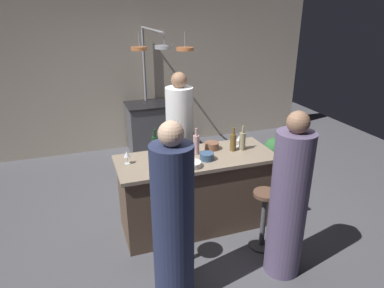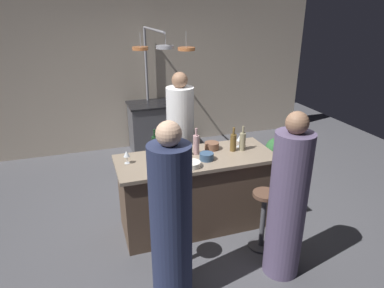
% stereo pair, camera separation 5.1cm
% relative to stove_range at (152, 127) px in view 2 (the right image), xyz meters
% --- Properties ---
extents(ground_plane, '(9.00, 9.00, 0.00)m').
position_rel_stove_range_xyz_m(ground_plane, '(0.00, -2.45, -0.45)').
color(ground_plane, '#4C4C51').
extents(back_wall, '(6.40, 0.16, 2.60)m').
position_rel_stove_range_xyz_m(back_wall, '(0.00, 0.40, 0.85)').
color(back_wall, '#BCAD99').
rests_on(back_wall, ground_plane).
extents(kitchen_island, '(1.80, 0.72, 0.90)m').
position_rel_stove_range_xyz_m(kitchen_island, '(0.00, -2.45, 0.01)').
color(kitchen_island, brown).
rests_on(kitchen_island, ground_plane).
extents(stove_range, '(0.80, 0.64, 0.89)m').
position_rel_stove_range_xyz_m(stove_range, '(0.00, 0.00, 0.00)').
color(stove_range, '#47474C').
rests_on(stove_range, ground_plane).
extents(chef, '(0.36, 0.36, 1.71)m').
position_rel_stove_range_xyz_m(chef, '(0.06, -1.63, 0.35)').
color(chef, white).
rests_on(chef, ground_plane).
extents(bar_stool_right, '(0.28, 0.28, 0.68)m').
position_rel_stove_range_xyz_m(bar_stool_right, '(0.55, -3.07, -0.07)').
color(bar_stool_right, '#4C4C51').
rests_on(bar_stool_right, ground_plane).
extents(guest_right, '(0.35, 0.35, 1.66)m').
position_rel_stove_range_xyz_m(guest_right, '(0.55, -3.45, 0.33)').
color(guest_right, '#594C6B').
rests_on(guest_right, ground_plane).
extents(bar_stool_left, '(0.28, 0.28, 0.68)m').
position_rel_stove_range_xyz_m(bar_stool_left, '(-0.49, -3.07, -0.07)').
color(bar_stool_left, '#4C4C51').
rests_on(bar_stool_left, ground_plane).
extents(guest_left, '(0.36, 0.36, 1.69)m').
position_rel_stove_range_xyz_m(guest_left, '(-0.56, -3.43, 0.34)').
color(guest_left, '#262D4C').
rests_on(guest_left, ground_plane).
extents(overhead_pot_rack, '(0.89, 1.41, 2.17)m').
position_rel_stove_range_xyz_m(overhead_pot_rack, '(0.03, -0.53, 1.26)').
color(overhead_pot_rack, gray).
rests_on(overhead_pot_rack, ground_plane).
extents(potted_plant, '(0.36, 0.36, 0.52)m').
position_rel_stove_range_xyz_m(potted_plant, '(1.75, -1.37, -0.15)').
color(potted_plant, brown).
rests_on(potted_plant, ground_plane).
extents(pepper_mill, '(0.05, 0.05, 0.21)m').
position_rel_stove_range_xyz_m(pepper_mill, '(-0.22, -2.55, 0.56)').
color(pepper_mill, '#382319').
rests_on(pepper_mill, kitchen_island).
extents(wine_bottle_red, '(0.07, 0.07, 0.31)m').
position_rel_stove_range_xyz_m(wine_bottle_red, '(-0.42, -2.25, 0.57)').
color(wine_bottle_red, '#143319').
rests_on(wine_bottle_red, kitchen_island).
extents(wine_bottle_rose, '(0.07, 0.07, 0.31)m').
position_rel_stove_range_xyz_m(wine_bottle_rose, '(0.03, -2.37, 0.57)').
color(wine_bottle_rose, '#B78C8E').
rests_on(wine_bottle_rose, kitchen_island).
extents(wine_bottle_white, '(0.07, 0.07, 0.30)m').
position_rel_stove_range_xyz_m(wine_bottle_white, '(0.58, -2.43, 0.57)').
color(wine_bottle_white, gray).
rests_on(wine_bottle_white, kitchen_island).
extents(wine_bottle_dark, '(0.07, 0.07, 0.33)m').
position_rel_stove_range_xyz_m(wine_bottle_dark, '(-0.20, -2.40, 0.58)').
color(wine_bottle_dark, black).
rests_on(wine_bottle_dark, kitchen_island).
extents(wine_bottle_amber, '(0.07, 0.07, 0.29)m').
position_rel_stove_range_xyz_m(wine_bottle_amber, '(0.47, -2.42, 0.56)').
color(wine_bottle_amber, brown).
rests_on(wine_bottle_amber, kitchen_island).
extents(wine_glass_near_right_guest, '(0.07, 0.07, 0.15)m').
position_rel_stove_range_xyz_m(wine_glass_near_right_guest, '(-0.76, -2.37, 0.56)').
color(wine_glass_near_right_guest, silver).
rests_on(wine_glass_near_right_guest, kitchen_island).
extents(wine_glass_by_chef, '(0.07, 0.07, 0.15)m').
position_rel_stove_range_xyz_m(wine_glass_by_chef, '(0.59, -2.33, 0.56)').
color(wine_glass_by_chef, silver).
rests_on(wine_glass_by_chef, kitchen_island).
extents(wine_glass_near_left_guest, '(0.07, 0.07, 0.15)m').
position_rel_stove_range_xyz_m(wine_glass_near_left_guest, '(-0.30, -2.24, 0.56)').
color(wine_glass_near_left_guest, silver).
rests_on(wine_glass_near_left_guest, kitchen_island).
extents(mixing_bowl_ceramic, '(0.19, 0.19, 0.06)m').
position_rel_stove_range_xyz_m(mixing_bowl_ceramic, '(-0.13, -2.67, 0.48)').
color(mixing_bowl_ceramic, silver).
rests_on(mixing_bowl_ceramic, kitchen_island).
extents(mixing_bowl_blue, '(0.16, 0.16, 0.08)m').
position_rel_stove_range_xyz_m(mixing_bowl_blue, '(0.08, -2.56, 0.49)').
color(mixing_bowl_blue, '#334C6B').
rests_on(mixing_bowl_blue, kitchen_island).
extents(mixing_bowl_wooden, '(0.17, 0.17, 0.08)m').
position_rel_stove_range_xyz_m(mixing_bowl_wooden, '(0.25, -2.29, 0.50)').
color(mixing_bowl_wooden, brown).
rests_on(mixing_bowl_wooden, kitchen_island).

